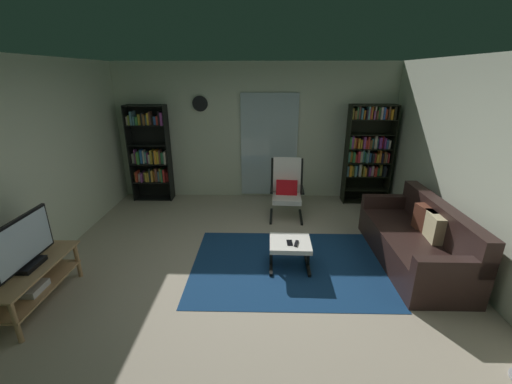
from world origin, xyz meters
name	(u,v)px	position (x,y,z in m)	size (l,w,h in m)	color
ground_plane	(249,276)	(0.00, 0.00, 0.00)	(7.02, 7.02, 0.00)	#AFA28C
wall_back	(255,132)	(0.00, 2.90, 1.30)	(5.60, 0.06, 2.60)	beige
wall_left	(10,175)	(-2.70, 0.00, 1.30)	(0.06, 6.00, 2.60)	beige
wall_right	(494,179)	(2.70, 0.00, 1.30)	(0.06, 6.00, 2.60)	beige
glass_door_panel	(269,146)	(0.28, 2.83, 1.05)	(1.10, 0.01, 2.00)	silver
area_rug	(287,265)	(0.49, 0.25, 0.00)	(2.50, 1.81, 0.01)	navy
tv_stand	(32,281)	(-2.29, -0.59, 0.31)	(0.45, 1.16, 0.48)	tan
television	(24,245)	(-2.29, -0.57, 0.73)	(0.20, 0.83, 0.55)	black
bookshelf_near_tv	(151,152)	(-2.02, 2.67, 0.96)	(0.75, 0.30, 1.84)	black
bookshelf_near_sofa	(368,150)	(2.14, 2.60, 1.03)	(0.84, 0.30, 1.87)	black
leather_sofa	(417,241)	(2.20, 0.39, 0.30)	(0.81, 1.97, 0.82)	#2F1E1B
lounge_armchair	(287,187)	(0.57, 1.88, 0.53)	(0.59, 0.67, 1.02)	black
ottoman	(290,246)	(0.51, 0.23, 0.31)	(0.53, 0.49, 0.37)	white
tv_remote	(296,243)	(0.59, 0.16, 0.38)	(0.04, 0.14, 0.02)	black
cell_phone	(290,243)	(0.50, 0.18, 0.38)	(0.07, 0.14, 0.01)	black
wall_clock	(200,104)	(-1.03, 2.82, 1.85)	(0.29, 0.03, 0.29)	silver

